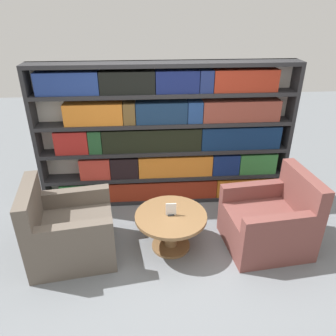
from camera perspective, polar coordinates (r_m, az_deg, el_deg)
name	(u,v)px	position (r m, az deg, el deg)	size (l,w,h in m)	color
ground_plane	(173,255)	(3.89, 0.80, -14.92)	(14.00, 14.00, 0.00)	slate
bookshelf	(168,138)	(4.41, 0.00, 5.25)	(3.38, 0.30, 1.94)	silver
armchair_left	(68,232)	(3.86, -16.98, -10.64)	(1.01, 0.93, 0.92)	brown
armchair_right	(270,222)	(4.02, 17.30, -9.02)	(0.98, 0.90, 0.92)	brown
coffee_table	(171,224)	(3.80, 0.51, -9.75)	(0.82, 0.82, 0.45)	brown
table_sign	(171,210)	(3.68, 0.52, -7.35)	(0.12, 0.06, 0.15)	black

